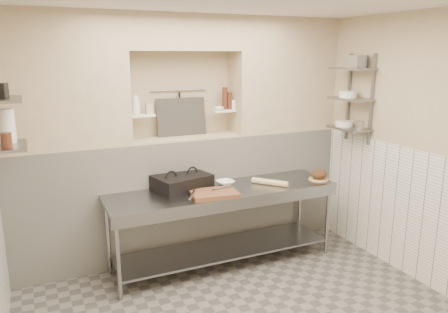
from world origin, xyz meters
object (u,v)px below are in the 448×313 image
cutting_board (214,194)px  prep_table (224,211)px  panini_press (182,182)px  mixing_bowl (225,183)px  rolling_pin (270,182)px  bowl_alcove (219,109)px  bread_loaf (319,174)px  bottle_soap (136,103)px  jug_left (6,126)px

cutting_board → prep_table: bearing=39.9°
panini_press → mixing_bowl: panini_press is taller
rolling_pin → bowl_alcove: bowl_alcove is taller
rolling_pin → bread_loaf: 0.64m
bowl_alcove → cutting_board: bearing=-117.6°
rolling_pin → cutting_board: bearing=-173.2°
mixing_bowl → rolling_pin: bearing=-25.6°
bread_loaf → bowl_alcove: 1.43m
prep_table → bread_loaf: (1.19, -0.12, 0.33)m
bowl_alcove → rolling_pin: bearing=-58.8°
bread_loaf → bottle_soap: (-2.00, 0.69, 0.87)m
prep_table → cutting_board: size_ratio=5.35×
prep_table → bread_loaf: 1.24m
prep_table → panini_press: panini_press is taller
prep_table → panini_press: size_ratio=3.85×
bottle_soap → jug_left: bearing=-155.3°
prep_table → jug_left: (-2.09, -0.02, 1.12)m
bottle_soap → bowl_alcove: bottle_soap is taller
cutting_board → bowl_alcove: (0.37, 0.70, 0.81)m
jug_left → rolling_pin: bearing=-1.0°
jug_left → panini_press: bearing=7.8°
panini_press → bread_loaf: (1.61, -0.33, -0.01)m
bowl_alcove → prep_table: bearing=-108.7°
prep_table → bread_loaf: size_ratio=13.51×
mixing_bowl → prep_table: bearing=-121.0°
cutting_board → bowl_alcove: bowl_alcove is taller
prep_table → cutting_board: cutting_board is taller
mixing_bowl → bread_loaf: bearing=-14.2°
panini_press → cutting_board: bearing=-71.4°
prep_table → bottle_soap: size_ratio=10.18×
rolling_pin → panini_press: bearing=164.2°
prep_table → mixing_bowl: (0.09, 0.16, 0.28)m
rolling_pin → bowl_alcove: (-0.37, 0.61, 0.80)m
mixing_bowl → bowl_alcove: size_ratio=1.67×
jug_left → bowl_alcove: bearing=14.0°
cutting_board → bread_loaf: 1.38m
bowl_alcove → bread_loaf: bearing=-33.5°
mixing_bowl → bread_loaf: (1.10, -0.28, 0.05)m
bottle_soap → jug_left: size_ratio=0.87×
cutting_board → bottle_soap: size_ratio=1.90×
prep_table → cutting_board: (-0.18, -0.15, 0.28)m
cutting_board → jug_left: bearing=176.0°
mixing_bowl → bottle_soap: bottle_soap is taller
prep_table → jug_left: bearing=-179.5°
prep_table → mixing_bowl: mixing_bowl is taller
bread_loaf → prep_table: bearing=174.2°
panini_press → bread_loaf: 1.64m
cutting_board → jug_left: jug_left is taller
panini_press → rolling_pin: (0.97, -0.27, -0.05)m
mixing_bowl → rolling_pin: rolling_pin is taller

